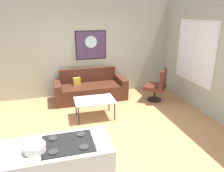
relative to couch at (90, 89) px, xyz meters
The scene contains 9 objects.
ground 1.99m from the couch, 90.59° to the right, with size 6.40×6.40×0.04m, color #B68051.
back_wall 1.21m from the couch, 92.50° to the left, with size 6.40×0.05×2.80m, color #A6A792.
right_wall 3.29m from the couch, 32.57° to the right, with size 0.05×6.40×2.80m, color #A1A894.
couch is the anchor object (origin of this frame).
coffee_table 1.23m from the couch, 94.90° to the right, with size 0.92×0.63×0.45m.
armchair 1.92m from the couch, 20.54° to the right, with size 0.77×0.77×0.92m.
mixing_bowl 3.86m from the couch, 108.81° to the right, with size 0.24×0.24×0.09m.
wall_painting 1.28m from the couch, 71.99° to the left, with size 0.90×0.03×0.83m.
window 3.00m from the couch, 22.52° to the right, with size 0.03×1.53×1.59m.
Camera 1 is at (-0.92, -3.82, 2.36)m, focal length 34.36 mm.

